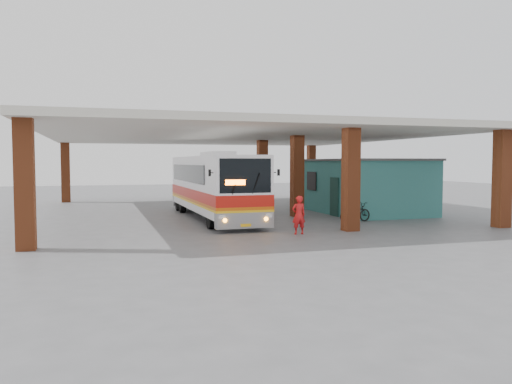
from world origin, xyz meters
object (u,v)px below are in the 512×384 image
object	(u,v)px
coach_bus	(213,186)
red_chair	(295,202)
pedestrian	(299,215)
motorcycle	(355,212)

from	to	relation	value
coach_bus	red_chair	world-z (taller)	coach_bus
pedestrian	red_chair	bearing A→B (deg)	-110.89
motorcycle	pedestrian	xyz separation A→B (m)	(-4.20, -3.02, 0.30)
red_chair	coach_bus	bearing A→B (deg)	-160.56
coach_bus	motorcycle	size ratio (longest dim) A/B	6.49
pedestrian	motorcycle	bearing A→B (deg)	-143.91
coach_bus	motorcycle	xyz separation A→B (m)	(6.22, -3.70, -1.23)
pedestrian	red_chair	world-z (taller)	pedestrian
motorcycle	red_chair	distance (m)	8.30
red_chair	pedestrian	bearing A→B (deg)	-127.40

